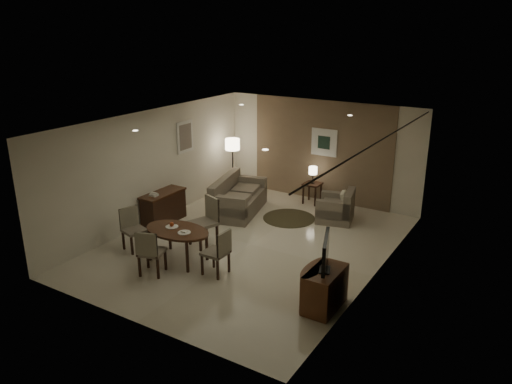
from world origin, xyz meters
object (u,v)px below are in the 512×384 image
Objects in this scene: chair_right at (215,252)px; floor_lamp at (233,167)px; armchair at (335,205)px; chair_left at (134,230)px; console_desk at (163,207)px; sofa at (239,195)px; side_table at (312,193)px; dining_table at (178,245)px; tv_cabinet at (325,289)px; chair_near at (152,251)px; chair_far at (203,222)px.

chair_right is 4.76m from floor_lamp.
chair_left is at bearing -51.68° from armchair.
sofa reaches higher than console_desk.
console_desk is 3.00m from chair_right.
sofa is 2.05m from side_table.
chair_left reaches higher than dining_table.
chair_right is at bearing -4.24° from dining_table.
armchair is (-1.40, 3.76, 0.04)m from tv_cabinet.
chair_near is 1.02× the size of chair_right.
armchair is at bearing 110.47° from tv_cabinet.
side_table is (0.85, 3.65, -0.25)m from chair_far.
floor_lamp reaches higher than chair_right.
console_desk is 5.11m from tv_cabinet.
sofa is at bearing 141.00° from tv_cabinet.
chair_left is 0.99× the size of chair_right.
armchair is (3.49, 2.26, 0.01)m from console_desk.
sofa reaches higher than armchair.
chair_far reaches higher than chair_left.
sofa is (0.64, 3.01, -0.01)m from chair_left.
sofa is (-0.40, 3.61, -0.02)m from chair_near.
tv_cabinet is 0.63× the size of dining_table.
side_table is (2.47, 3.08, -0.10)m from console_desk.
floor_lamp is at bearing 20.59° from chair_left.
tv_cabinet is 3.37m from chair_near.
chair_far is at bearing -46.88° from armchair.
chair_far is 0.67× the size of floor_lamp.
chair_right is (2.08, 0.02, 0.00)m from chair_left.
console_desk is 2.68m from floor_lamp.
dining_table is at bearing -70.96° from floor_lamp.
floor_lamp is (-0.30, 4.14, 0.34)m from chair_left.
dining_table is at bearing -113.35° from chair_near.
side_table is (-2.42, 4.58, -0.07)m from tv_cabinet.
chair_left is at bearing -112.94° from side_table.
chair_far is at bearing -132.17° from chair_right.
armchair reaches higher than side_table.
side_table is (-0.14, 4.56, -0.18)m from chair_right.
chair_far is at bearing -19.15° from console_desk.
dining_table is 1.11m from chair_left.
floor_lamp reaches higher than console_desk.
console_desk is 1.73m from chair_far.
sofa is at bearing -129.46° from side_table.
dining_table is 2.95m from sofa.
chair_left is at bearing -88.69° from chair_right.
sofa is at bearing 4.40° from chair_left.
console_desk is at bearing -179.11° from chair_far.
chair_near is 0.87× the size of chair_far.
floor_lamp is at bearing -149.31° from chair_right.
armchair is (1.91, 4.36, -0.08)m from chair_near.
armchair is (2.31, 0.76, -0.06)m from sofa.
dining_table is at bearing 178.33° from tv_cabinet.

